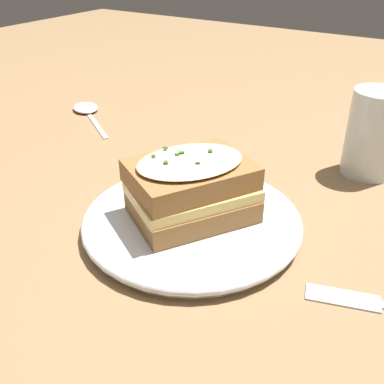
{
  "coord_description": "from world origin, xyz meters",
  "views": [
    {
      "loc": [
        0.25,
        -0.34,
        0.29
      ],
      "look_at": [
        0.02,
        0.02,
        0.05
      ],
      "focal_mm": 42.0,
      "sensor_mm": 36.0,
      "label": 1
    }
  ],
  "objects_px": {
    "sandwich": "(191,188)",
    "fork": "(381,304)",
    "water_glass": "(374,133)",
    "spoon": "(87,109)",
    "dinner_plate": "(192,220)"
  },
  "relations": [
    {
      "from": "sandwich",
      "to": "fork",
      "type": "xyz_separation_m",
      "value": [
        0.21,
        -0.01,
        -0.05
      ]
    },
    {
      "from": "dinner_plate",
      "to": "sandwich",
      "type": "distance_m",
      "value": 0.04
    },
    {
      "from": "spoon",
      "to": "water_glass",
      "type": "bearing_deg",
      "value": -52.93
    },
    {
      "from": "dinner_plate",
      "to": "water_glass",
      "type": "bearing_deg",
      "value": 61.99
    },
    {
      "from": "dinner_plate",
      "to": "spoon",
      "type": "bearing_deg",
      "value": 150.14
    },
    {
      "from": "water_glass",
      "to": "sandwich",
      "type": "bearing_deg",
      "value": -118.43
    },
    {
      "from": "water_glass",
      "to": "spoon",
      "type": "bearing_deg",
      "value": -176.13
    },
    {
      "from": "spoon",
      "to": "sandwich",
      "type": "bearing_deg",
      "value": -86.66
    },
    {
      "from": "sandwich",
      "to": "spoon",
      "type": "xyz_separation_m",
      "value": [
        -0.37,
        0.21,
        -0.05
      ]
    },
    {
      "from": "spoon",
      "to": "fork",
      "type": "bearing_deg",
      "value": -77.91
    },
    {
      "from": "dinner_plate",
      "to": "sandwich",
      "type": "xyz_separation_m",
      "value": [
        -0.0,
        0.0,
        0.04
      ]
    },
    {
      "from": "sandwich",
      "to": "spoon",
      "type": "bearing_deg",
      "value": 150.14
    },
    {
      "from": "dinner_plate",
      "to": "sandwich",
      "type": "relative_size",
      "value": 1.55
    },
    {
      "from": "water_glass",
      "to": "fork",
      "type": "xyz_separation_m",
      "value": [
        0.08,
        -0.26,
        -0.06
      ]
    },
    {
      "from": "dinner_plate",
      "to": "water_glass",
      "type": "xyz_separation_m",
      "value": [
        0.13,
        0.25,
        0.05
      ]
    }
  ]
}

